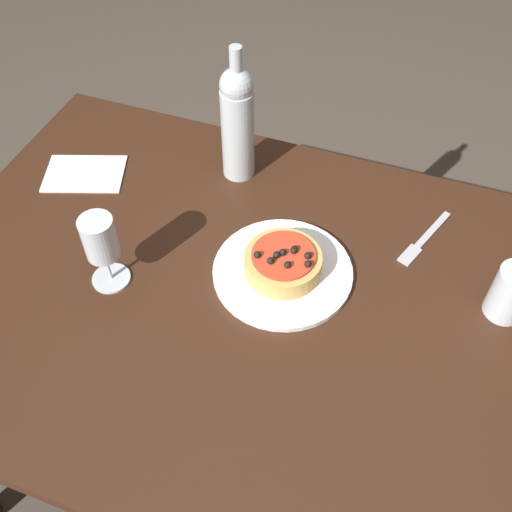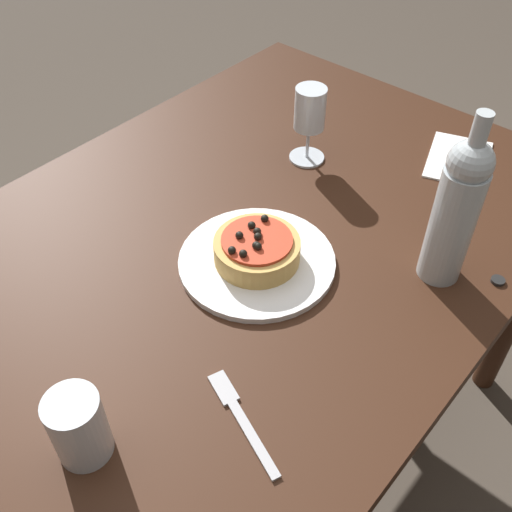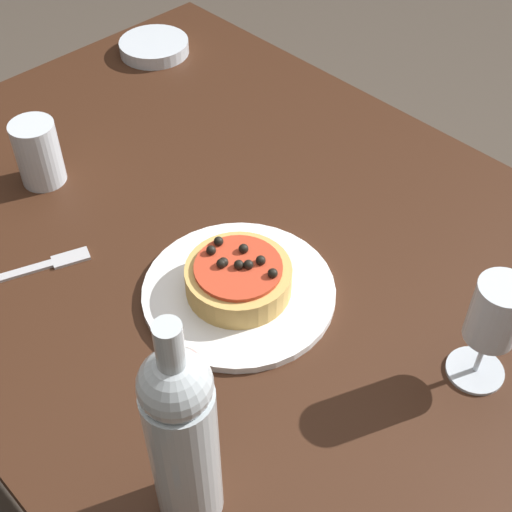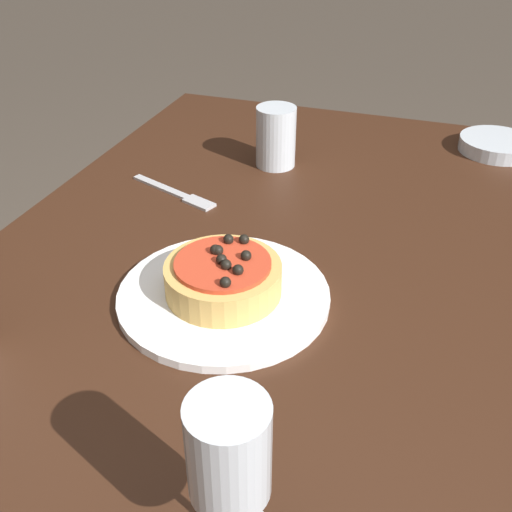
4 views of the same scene
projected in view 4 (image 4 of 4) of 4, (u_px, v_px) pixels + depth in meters
name	position (u px, v px, depth m)	size (l,w,h in m)	color
dining_table	(279.00, 352.00, 0.83)	(1.45, 0.93, 0.76)	#381E11
dinner_plate	(224.00, 295.00, 0.78)	(0.28, 0.28, 0.01)	white
pizza	(223.00, 277.00, 0.76)	(0.15, 0.15, 0.06)	tan
wine_glass	(229.00, 458.00, 0.44)	(0.08, 0.08, 0.17)	silver
water_cup	(276.00, 137.00, 1.10)	(0.07, 0.07, 0.11)	silver
side_bowl	(497.00, 145.00, 1.17)	(0.14, 0.14, 0.03)	silver
fork	(177.00, 194.00, 1.03)	(0.08, 0.18, 0.00)	#B7B7BC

